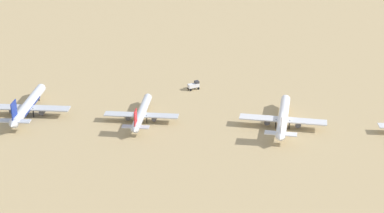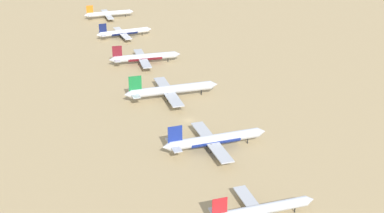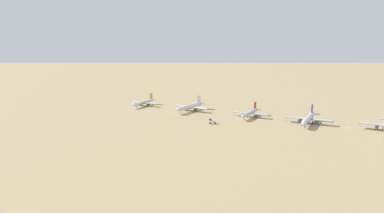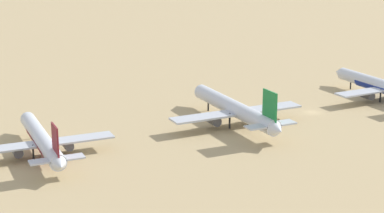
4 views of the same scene
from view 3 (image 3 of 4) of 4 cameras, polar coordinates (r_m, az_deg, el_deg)
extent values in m
plane|color=tan|center=(295.44, 23.25, -3.03)|extent=(2225.43, 2225.43, 0.00)
cylinder|color=white|center=(359.56, -7.65, 0.67)|extent=(32.12, 4.37, 3.38)
cone|color=white|center=(345.46, -9.25, 0.22)|extent=(2.95, 3.40, 3.31)
cone|color=white|center=(373.80, -6.18, 1.08)|extent=(2.58, 3.12, 3.04)
cube|color=gold|center=(370.50, -6.45, 1.61)|extent=(4.90, 0.46, 6.23)
cube|color=silver|center=(371.53, -6.40, 1.07)|extent=(3.17, 10.76, 0.32)
cube|color=silver|center=(360.76, -7.53, 0.61)|extent=(5.38, 30.37, 0.40)
cylinder|color=#4C4C54|center=(357.48, -6.87, 0.33)|extent=(3.80, 2.16, 2.05)
cylinder|color=#4C4C54|center=(363.34, -8.28, 0.46)|extent=(3.80, 2.16, 2.05)
cylinder|color=black|center=(350.05, -8.74, 0.03)|extent=(0.39, 0.39, 3.40)
cylinder|color=black|center=(360.47, -7.14, 0.37)|extent=(0.39, 0.39, 3.40)
cylinder|color=black|center=(363.01, -7.75, 0.43)|extent=(0.39, 0.39, 3.40)
cylinder|color=gold|center=(359.61, -7.64, 0.63)|extent=(17.71, 3.93, 3.39)
cylinder|color=white|center=(331.47, -0.36, 0.01)|extent=(36.95, 7.17, 3.88)
cone|color=white|center=(315.28, -2.37, -0.55)|extent=(3.60, 4.08, 3.80)
cone|color=white|center=(347.89, 1.44, 0.52)|extent=(3.16, 3.73, 3.49)
cube|color=white|center=(344.04, 1.12, 1.17)|extent=(5.62, 0.86, 7.15)
cube|color=silver|center=(345.26, 1.17, 0.50)|extent=(4.36, 12.49, 0.37)
cube|color=silver|center=(332.85, -0.22, -0.06)|extent=(8.20, 35.03, 0.46)
cylinder|color=#4C4C54|center=(329.17, 0.60, -0.43)|extent=(4.48, 2.72, 2.35)
cylinder|color=#4C4C54|center=(335.80, -1.17, -0.21)|extent=(4.48, 2.72, 2.35)
cylinder|color=black|center=(320.58, -1.74, -0.78)|extent=(0.45, 0.45, 3.90)
cylinder|color=black|center=(332.58, 0.26, -0.36)|extent=(0.45, 0.45, 3.90)
cylinder|color=black|center=(335.44, -0.50, -0.27)|extent=(0.45, 0.45, 3.90)
cylinder|color=white|center=(331.52, -0.36, -0.04)|extent=(20.48, 5.69, 3.89)
cylinder|color=silver|center=(309.15, 9.06, -1.00)|extent=(32.13, 3.51, 3.39)
cone|color=silver|center=(292.97, 7.95, -1.61)|extent=(2.87, 3.33, 3.32)
cone|color=silver|center=(325.30, 10.04, -0.45)|extent=(2.51, 3.06, 3.05)
cube|color=red|center=(321.56, 9.89, 0.15)|extent=(4.91, 0.33, 6.25)
cube|color=#B6BBC5|center=(322.73, 9.90, -0.47)|extent=(2.90, 10.72, 0.32)
cube|color=#B6BBC5|center=(310.51, 9.13, -1.06)|extent=(4.58, 30.35, 0.40)
cylinder|color=#4C4C54|center=(308.48, 10.02, -1.40)|extent=(3.76, 2.07, 2.05)
cylinder|color=#4C4C54|center=(311.80, 8.15, -1.21)|extent=(3.76, 2.07, 2.05)
cylinder|color=black|center=(298.27, 8.29, -1.80)|extent=(0.39, 0.39, 3.41)
cylinder|color=black|center=(310.92, 9.58, -1.33)|extent=(0.39, 0.39, 3.41)
cylinder|color=black|center=(312.36, 8.77, -1.25)|extent=(0.39, 0.39, 3.41)
cylinder|color=silver|center=(295.61, 17.82, -1.79)|extent=(37.70, 4.68, 3.97)
cone|color=silver|center=(275.84, 17.13, -2.61)|extent=(3.42, 3.96, 3.89)
cone|color=silver|center=(315.27, 18.42, -1.07)|extent=(2.99, 3.63, 3.58)
cube|color=navy|center=(310.74, 18.36, -0.36)|extent=(5.76, 0.47, 7.32)
cube|color=#B6BBC5|center=(312.15, 18.33, -1.10)|extent=(3.58, 12.61, 0.38)
cube|color=#B6BBC5|center=(297.27, 17.86, -1.86)|extent=(5.89, 35.64, 0.47)
cylinder|color=#4C4C54|center=(295.91, 19.01, -2.27)|extent=(4.44, 2.49, 2.40)
cylinder|color=#4C4C54|center=(297.75, 16.63, -2.05)|extent=(4.44, 2.49, 2.40)
cylinder|color=black|center=(282.33, 17.32, -2.83)|extent=(0.46, 0.46, 3.99)
cylinder|color=black|center=(298.25, 18.39, -2.18)|extent=(0.46, 0.46, 3.99)
cylinder|color=black|center=(299.05, 17.36, -2.09)|extent=(0.46, 0.46, 3.99)
cylinder|color=navy|center=(295.67, 17.81, -1.84)|extent=(20.77, 4.37, 3.98)
cylinder|color=#4C4C54|center=(295.54, 27.06, -2.85)|extent=(4.73, 2.62, 2.58)
cylinder|color=black|center=(297.55, 27.80, -2.88)|extent=(0.49, 0.49, 4.28)
cube|color=silver|center=(283.17, 3.24, -2.32)|extent=(4.71, 5.63, 1.70)
cube|color=#333338|center=(282.65, 2.90, -2.05)|extent=(2.71, 2.62, 1.10)
cylinder|color=black|center=(282.14, 2.87, -2.66)|extent=(0.88, 1.12, 1.10)
cylinder|color=black|center=(284.36, 2.81, -2.55)|extent=(0.88, 1.12, 1.10)
cylinder|color=black|center=(282.63, 3.67, -2.64)|extent=(0.88, 1.12, 1.10)
cylinder|color=black|center=(284.85, 3.60, -2.54)|extent=(0.88, 1.12, 1.10)
camera|label=1|loc=(546.14, 13.40, 15.20)|focal=60.69mm
camera|label=2|loc=(416.01, -4.68, 15.65)|focal=49.12mm
camera|label=4|loc=(449.07, 40.28, 6.76)|focal=62.50mm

